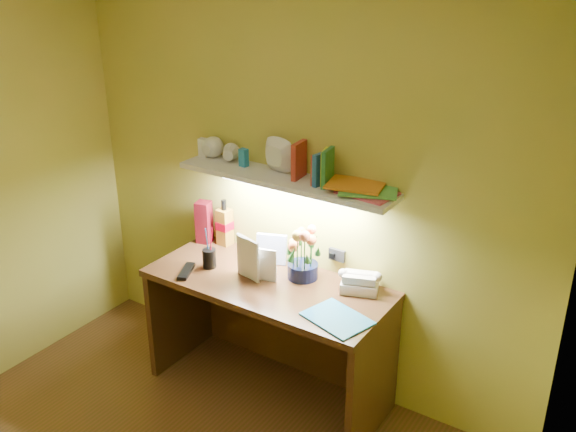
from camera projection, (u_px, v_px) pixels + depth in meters
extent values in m
cube|color=#3B2710|center=(268.00, 338.00, 3.73)|extent=(1.40, 0.60, 0.75)
cube|color=silver|center=(365.00, 285.00, 3.47)|extent=(0.08, 0.06, 0.08)
cube|color=#5B0B14|center=(204.00, 222.00, 4.00)|extent=(0.11, 0.11, 0.27)
cylinder|color=black|center=(209.00, 252.00, 3.70)|extent=(0.10, 0.10, 0.19)
cube|color=black|center=(186.00, 271.00, 3.67)|extent=(0.13, 0.19, 0.02)
cube|color=#2386C7|center=(337.00, 318.00, 3.22)|extent=(0.37, 0.32, 0.01)
imported|color=silver|center=(237.00, 253.00, 3.64)|extent=(0.18, 0.07, 0.25)
imported|color=white|center=(253.00, 263.00, 3.58)|extent=(0.14, 0.04, 0.20)
cube|color=white|center=(284.00, 180.00, 3.50)|extent=(1.30, 0.25, 0.03)
imported|color=white|center=(206.00, 152.00, 3.76)|extent=(0.13, 0.13, 0.10)
imported|color=white|center=(228.00, 157.00, 3.68)|extent=(0.14, 0.14, 0.10)
imported|color=white|center=(273.00, 170.00, 3.54)|extent=(0.23, 0.23, 0.05)
cube|color=white|center=(203.00, 148.00, 3.81)|extent=(0.05, 0.05, 0.11)
cube|color=#2386C7|center=(244.00, 158.00, 3.65)|extent=(0.05, 0.04, 0.10)
cube|color=#B13426|center=(299.00, 160.00, 3.45)|extent=(0.04, 0.14, 0.20)
cube|color=yellow|center=(325.00, 167.00, 3.37)|extent=(0.06, 0.12, 0.19)
cube|color=#205295|center=(322.00, 169.00, 3.36)|extent=(0.05, 0.13, 0.18)
cube|color=#2C793B|center=(328.00, 168.00, 3.33)|extent=(0.04, 0.13, 0.20)
cube|color=#B13426|center=(320.00, 169.00, 3.37)|extent=(0.05, 0.12, 0.17)
cube|color=#DA4B6A|center=(367.00, 193.00, 3.27)|extent=(0.30, 0.23, 0.01)
cube|color=#51B14C|center=(369.00, 190.00, 3.26)|extent=(0.35, 0.30, 0.01)
cube|color=orange|center=(356.00, 185.00, 3.29)|extent=(0.32, 0.26, 0.01)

